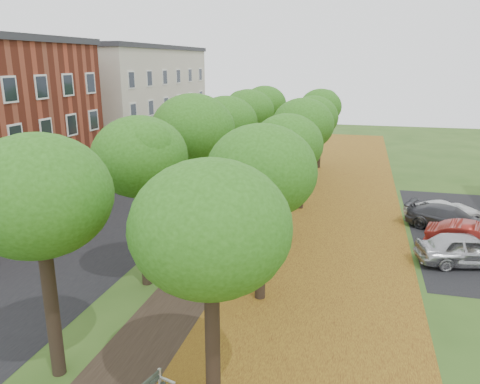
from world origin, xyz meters
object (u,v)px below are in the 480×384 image
Objects in this scene: car_grey at (449,219)px; car_silver at (467,249)px; car_red at (476,240)px; car_white at (445,212)px.

car_silver is at bearing -155.87° from car_grey.
car_red reaches higher than car_grey.
car_grey is at bearing -12.82° from car_silver.
car_white is (-0.63, 4.71, -0.13)m from car_red.
car_silver reaches higher than car_grey.
car_white is at bearing 24.13° from car_grey.
car_grey is 1.45m from car_white.
car_white is (0.00, 1.45, -0.05)m from car_grey.
car_silver is 0.99× the size of car_white.
car_silver is 6.07m from car_white.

